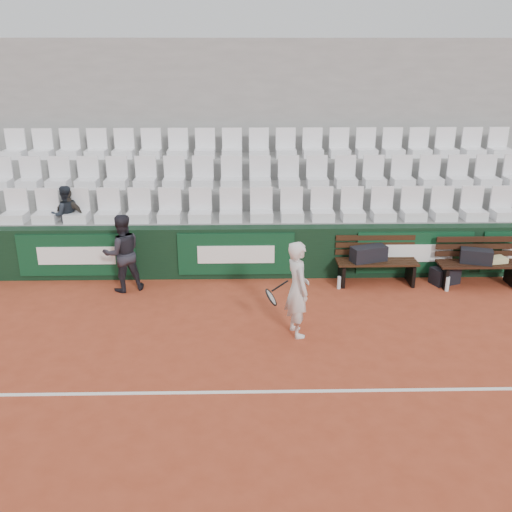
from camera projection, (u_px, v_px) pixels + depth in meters
The scene contains 22 objects.
ground at pixel (249, 392), 7.37m from camera, with size 80.00×80.00×0.00m, color #A74025.
court_baseline at pixel (249, 392), 7.37m from camera, with size 18.00×0.06×0.01m, color white.
back_barrier at pixel (250, 252), 10.95m from camera, with size 18.00×0.34×1.00m.
grandstand_tier_front at pixel (246, 242), 11.54m from camera, with size 18.00×0.95×1.00m, color gray.
grandstand_tier_mid at pixel (246, 218), 12.36m from camera, with size 18.00×0.95×1.45m, color gray.
grandstand_tier_back at pixel (246, 197), 13.17m from camera, with size 18.00×0.95×1.90m, color gray.
grandstand_rear_wall at pixel (245, 138), 13.33m from camera, with size 18.00×0.30×4.40m, color #969693.
seat_row_front at pixel (246, 205), 11.10m from camera, with size 11.90×0.44×0.63m, color white.
seat_row_mid at pixel (246, 172), 11.84m from camera, with size 11.90×0.44×0.63m, color white.
seat_row_back at pixel (245, 143), 12.57m from camera, with size 11.90×0.44×0.63m, color white.
bench_left at pixel (376, 272), 10.71m from camera, with size 1.50×0.56×0.45m, color #341C0F.
bench_right at pixel (477, 274), 10.62m from camera, with size 1.50×0.56×0.45m, color black.
sports_bag_left at pixel (369, 254), 10.59m from camera, with size 0.66×0.28×0.28m, color black.
sports_bag_right at pixel (476, 256), 10.49m from camera, with size 0.56×0.26×0.26m, color black.
towel at pixel (496, 260), 10.56m from camera, with size 0.35×0.25×0.10m, color #CCC384.
sports_bag_ground at pixel (445, 275), 10.74m from camera, with size 0.51×0.31×0.31m, color black.
water_bottle_near at pixel (339, 283), 10.51m from camera, with size 0.07×0.07×0.24m, color silver.
water_bottle_far at pixel (447, 284), 10.41m from camera, with size 0.08×0.08×0.27m, color silver.
tennis_player at pixel (297, 289), 8.63m from camera, with size 0.74×0.63×1.51m.
ball_kid at pixel (122, 253), 10.25m from camera, with size 0.70×0.54×1.44m, color black.
spectator_b at pixel (68, 194), 11.00m from camera, with size 0.63×0.26×1.08m, color #322E28.
spectator_c at pixel (63, 192), 10.99m from camera, with size 0.56×0.43×1.15m, color black.
Camera 1 is at (-0.04, -6.32, 4.19)m, focal length 40.00 mm.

